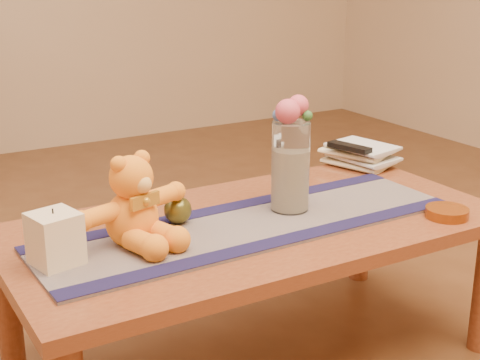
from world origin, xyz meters
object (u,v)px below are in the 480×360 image
glass_vase (290,167)px  book_bottom (346,167)px  teddy_bear (131,200)px  amber_dish (447,213)px  bronze_ball (178,210)px  tv_remote (349,147)px  pillar_candle (55,238)px

glass_vase → book_bottom: glass_vase is taller
teddy_bear → amber_dish: 0.90m
teddy_bear → bronze_ball: (0.16, 0.06, -0.07)m
book_bottom → glass_vase: bearing=-166.7°
tv_remote → pillar_candle: bearing=178.6°
pillar_candle → book_bottom: bearing=14.0°
glass_vase → amber_dish: glass_vase is taller
teddy_bear → amber_dish: teddy_bear is taller
bronze_ball → amber_dish: (0.69, -0.33, -0.03)m
teddy_bear → glass_vase: size_ratio=1.27×
bronze_ball → amber_dish: bronze_ball is taller
teddy_bear → glass_vase: (0.49, -0.01, 0.02)m
glass_vase → teddy_bear: bearing=179.2°
bronze_ball → tv_remote: bearing=13.1°
pillar_candle → book_bottom: (1.10, 0.27, -0.06)m
amber_dish → bronze_ball: bearing=154.6°
book_bottom → pillar_candle: bearing=176.1°
teddy_bear → tv_remote: (0.89, 0.23, -0.03)m
bronze_ball → amber_dish: 0.77m
teddy_bear → bronze_ball: 0.18m
glass_vase → bronze_ball: bearing=168.9°
pillar_candle → bronze_ball: size_ratio=1.65×
bronze_ball → tv_remote: tv_remote is taller
glass_vase → amber_dish: (0.36, -0.26, -0.12)m
teddy_bear → pillar_candle: teddy_bear is taller
glass_vase → pillar_candle: bearing=-177.7°
pillar_candle → teddy_bear: bearing=9.4°
pillar_candle → tv_remote: (1.10, 0.26, 0.01)m
teddy_bear → pillar_candle: size_ratio=2.59×
glass_vase → amber_dish: 0.47m
teddy_bear → glass_vase: glass_vase is taller
bronze_ball → book_bottom: (0.73, 0.18, -0.04)m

